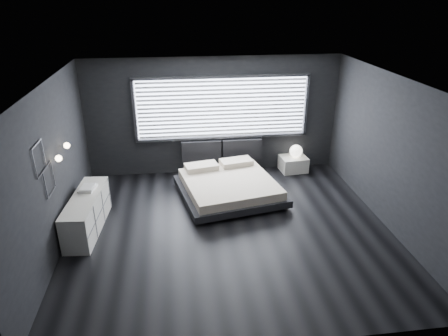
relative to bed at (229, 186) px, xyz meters
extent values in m
plane|color=black|center=(-0.17, -1.32, -0.25)|extent=(6.00, 6.00, 0.00)
plane|color=white|center=(-0.17, -1.32, 2.55)|extent=(6.00, 6.00, 0.00)
cube|color=black|center=(-0.17, 1.43, 1.15)|extent=(6.00, 0.04, 2.80)
cube|color=black|center=(-0.17, -4.07, 1.15)|extent=(6.00, 0.04, 2.80)
cube|color=black|center=(-3.17, -1.32, 1.15)|extent=(0.04, 5.50, 2.80)
cube|color=black|center=(2.83, -1.32, 1.15)|extent=(0.04, 5.50, 2.80)
cube|color=white|center=(0.03, 1.41, 1.36)|extent=(4.00, 0.02, 1.38)
cube|color=#47474C|center=(-2.01, 1.38, 1.36)|extent=(0.06, 0.08, 1.48)
cube|color=#47474C|center=(2.07, 1.38, 1.36)|extent=(0.06, 0.08, 1.48)
cube|color=#47474C|center=(0.03, 1.38, 2.09)|extent=(4.14, 0.08, 0.06)
cube|color=#47474C|center=(0.03, 1.38, 0.63)|extent=(4.14, 0.08, 0.06)
cube|color=white|center=(0.03, 1.35, 1.36)|extent=(3.94, 0.03, 1.32)
cube|color=black|center=(-0.49, 1.32, 0.32)|extent=(0.96, 0.16, 0.52)
cube|color=black|center=(0.51, 1.32, 0.32)|extent=(0.96, 0.16, 0.52)
cylinder|color=silver|center=(-3.12, -1.27, 1.35)|extent=(0.10, 0.02, 0.02)
sphere|color=#FFE5B7|center=(-3.05, -1.27, 1.35)|extent=(0.11, 0.11, 0.11)
cylinder|color=silver|center=(-3.12, -0.67, 1.35)|extent=(0.10, 0.02, 0.02)
sphere|color=#FFE5B7|center=(-3.05, -0.67, 1.35)|extent=(0.11, 0.11, 0.11)
cube|color=#47474C|center=(-3.14, -1.87, 1.83)|extent=(0.01, 0.46, 0.02)
cube|color=#47474C|center=(-3.14, -1.87, 1.37)|extent=(0.01, 0.46, 0.02)
cube|color=#47474C|center=(-3.14, -1.64, 1.60)|extent=(0.01, 0.02, 0.46)
cube|color=#47474C|center=(-3.14, -2.10, 1.60)|extent=(0.01, 0.02, 0.46)
cube|color=#47474C|center=(-3.14, -1.62, 1.36)|extent=(0.01, 0.46, 0.02)
cube|color=#47474C|center=(-3.14, -1.62, 0.90)|extent=(0.01, 0.46, 0.02)
cube|color=#47474C|center=(-3.14, -1.39, 1.13)|extent=(0.01, 0.02, 0.46)
cube|color=#47474C|center=(-3.14, -1.85, 1.13)|extent=(0.01, 0.02, 0.46)
cube|color=black|center=(-0.71, -0.99, -0.21)|extent=(0.13, 0.13, 0.08)
cube|color=black|center=(1.04, -0.65, -0.21)|extent=(0.13, 0.13, 0.08)
cube|color=black|center=(-1.02, 0.57, -0.21)|extent=(0.13, 0.13, 0.08)
cube|color=black|center=(0.73, 0.92, -0.21)|extent=(0.13, 0.13, 0.08)
cube|color=black|center=(0.01, -0.04, -0.10)|extent=(2.41, 2.33, 0.15)
cube|color=beige|center=(0.01, -0.04, 0.07)|extent=(2.16, 2.16, 0.19)
cube|color=beige|center=(-0.55, 0.60, 0.23)|extent=(0.79, 0.53, 0.12)
cube|color=beige|center=(0.28, 0.76, 0.23)|extent=(0.79, 0.53, 0.12)
cube|color=silver|center=(1.79, 1.14, -0.06)|extent=(0.68, 0.59, 0.37)
sphere|color=white|center=(1.83, 1.13, 0.28)|extent=(0.31, 0.31, 0.31)
cube|color=silver|center=(-2.82, -0.95, 0.10)|extent=(0.63, 1.75, 0.69)
cube|color=#47474C|center=(-2.57, -0.97, 0.10)|extent=(0.16, 1.69, 0.67)
cube|color=white|center=(-2.81, -0.66, 0.46)|extent=(0.34, 0.41, 0.04)
cube|color=white|center=(-2.80, -0.68, 0.50)|extent=(0.26, 0.34, 0.03)
camera|label=1|loc=(-1.10, -7.68, 3.93)|focal=32.00mm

